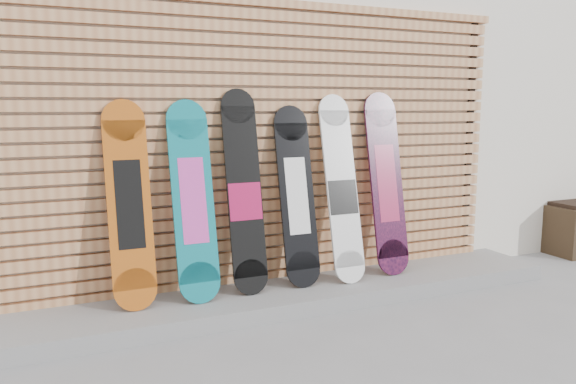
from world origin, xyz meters
The scene contains 10 objects.
ground centered at (0.00, 0.00, 0.00)m, with size 80.00×80.00×0.00m, color gray.
building centered at (0.50, 3.50, 1.80)m, with size 12.00×5.00×3.60m, color silver.
concrete_step centered at (-0.15, 0.68, 0.06)m, with size 4.60×0.70×0.12m, color gray.
slat_wall centered at (-0.15, 0.97, 1.21)m, with size 4.26×0.08×2.29m.
snowboard_0 centered at (-1.25, 0.79, 0.83)m, with size 0.29×0.32×1.43m.
snowboard_1 centered at (-0.81, 0.77, 0.83)m, with size 0.30×0.35×1.43m.
snowboard_2 centered at (-0.42, 0.78, 0.86)m, with size 0.26×0.32×1.51m.
snowboard_3 centered at (0.01, 0.78, 0.81)m, with size 0.28×0.33×1.39m.
snowboard_4 centered at (0.39, 0.75, 0.84)m, with size 0.26×0.38×1.47m.
snowboard_5 centered at (0.83, 0.78, 0.86)m, with size 0.30×0.34×1.49m.
Camera 1 is at (-1.78, -3.10, 1.50)m, focal length 35.00 mm.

